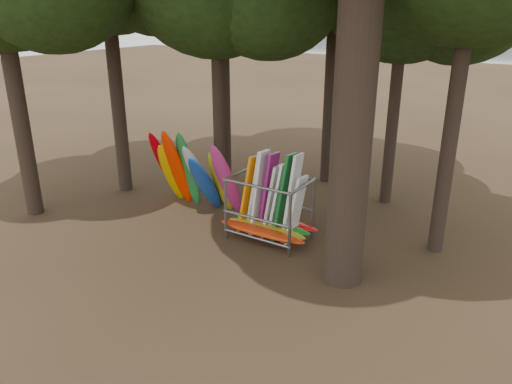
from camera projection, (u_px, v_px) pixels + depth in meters
The scene contains 4 objects.
ground at pixel (210, 243), 15.64m from camera, with size 120.00×120.00×0.00m, color #47331E.
lake at pixel (503, 64), 62.76m from camera, with size 160.00×160.00×0.00m, color gray.
kayak_row at pixel (194, 175), 17.77m from camera, with size 3.75×2.09×3.11m.
storage_rack at pixel (270, 210), 15.65m from camera, with size 3.06×1.53×2.88m.
Camera 1 is at (8.87, -11.01, 7.01)m, focal length 35.00 mm.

